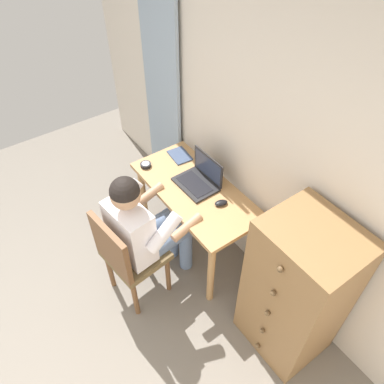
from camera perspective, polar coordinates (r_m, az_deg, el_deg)
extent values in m
cube|color=beige|center=(2.55, 11.92, 7.25)|extent=(4.80, 0.05, 2.50)
cube|color=#8EA3B7|center=(3.41, -4.67, 15.93)|extent=(0.54, 0.03, 2.26)
cube|color=tan|center=(2.94, 0.46, 0.29)|extent=(1.13, 0.54, 0.03)
cylinder|color=tan|center=(3.43, -7.43, -0.65)|extent=(0.06, 0.06, 0.69)
cylinder|color=tan|center=(2.89, 2.90, -12.38)|extent=(0.06, 0.06, 0.69)
cylinder|color=tan|center=(3.58, -1.53, 2.16)|extent=(0.06, 0.06, 0.69)
cylinder|color=tan|center=(3.06, 9.31, -8.35)|extent=(0.06, 0.06, 0.69)
cube|color=olive|center=(2.59, 15.57, -14.50)|extent=(0.56, 0.48, 1.20)
sphere|color=brown|center=(2.91, 10.01, -22.10)|extent=(0.04, 0.04, 0.04)
sphere|color=brown|center=(2.69, 10.67, -20.06)|extent=(0.04, 0.04, 0.04)
sphere|color=brown|center=(2.48, 11.43, -17.67)|extent=(0.04, 0.04, 0.04)
sphere|color=brown|center=(2.27, 12.31, -14.83)|extent=(0.04, 0.04, 0.04)
sphere|color=brown|center=(2.07, 13.33, -11.42)|extent=(0.04, 0.04, 0.04)
cube|color=brown|center=(2.88, -8.59, -9.34)|extent=(0.47, 0.45, 0.05)
cube|color=brown|center=(2.65, -12.29, -8.38)|extent=(0.42, 0.09, 0.42)
cylinder|color=brown|center=(3.04, -3.70, -12.34)|extent=(0.04, 0.04, 0.43)
cylinder|color=brown|center=(3.21, -7.62, -8.49)|extent=(0.04, 0.04, 0.43)
cylinder|color=brown|center=(2.96, -8.65, -15.74)|extent=(0.04, 0.04, 0.43)
cylinder|color=brown|center=(3.13, -12.39, -11.54)|extent=(0.04, 0.04, 0.43)
cylinder|color=#6B84AD|center=(2.87, -4.03, -7.60)|extent=(0.19, 0.41, 0.14)
cylinder|color=#6B84AD|center=(2.96, -6.25, -5.54)|extent=(0.19, 0.41, 0.14)
cylinder|color=#6B84AD|center=(3.14, -0.96, -8.46)|extent=(0.11, 0.11, 0.50)
cylinder|color=#6B84AD|center=(3.23, -3.10, -6.55)|extent=(0.11, 0.11, 0.50)
cube|color=white|center=(2.66, -9.36, -6.00)|extent=(0.38, 0.24, 0.46)
cylinder|color=white|center=(2.52, -4.26, -6.20)|extent=(0.13, 0.31, 0.25)
cylinder|color=white|center=(2.77, -10.02, -0.90)|extent=(0.13, 0.31, 0.25)
cylinder|color=tan|center=(2.68, -0.82, -5.40)|extent=(0.10, 0.27, 0.11)
cylinder|color=tan|center=(2.92, -6.59, -0.47)|extent=(0.10, 0.27, 0.11)
sphere|color=tan|center=(2.40, -10.15, -0.42)|extent=(0.20, 0.20, 0.20)
sphere|color=black|center=(2.38, -10.24, 0.09)|extent=(0.20, 0.20, 0.20)
cube|color=#232326|center=(2.95, 0.53, 1.17)|extent=(0.35, 0.25, 0.02)
cube|color=black|center=(2.94, 0.37, 1.24)|extent=(0.29, 0.16, 0.00)
cube|color=#232326|center=(2.93, 2.50, 3.86)|extent=(0.34, 0.02, 0.22)
cube|color=#2D3851|center=(2.93, 2.40, 3.82)|extent=(0.31, 0.01, 0.18)
ellipsoid|color=black|center=(2.81, 4.47, -1.68)|extent=(0.09, 0.11, 0.03)
cylinder|color=black|center=(3.14, -7.08, 4.13)|extent=(0.09, 0.09, 0.03)
cylinder|color=silver|center=(3.13, -7.10, 4.34)|extent=(0.06, 0.06, 0.00)
cube|color=#3D4C6B|center=(3.23, -1.87, 5.59)|extent=(0.22, 0.17, 0.01)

